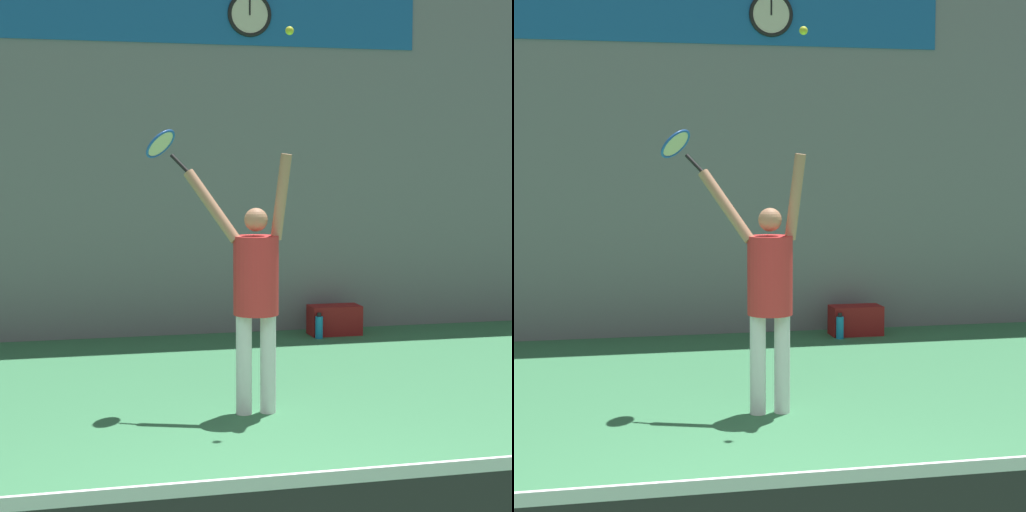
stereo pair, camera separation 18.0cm
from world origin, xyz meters
TOP-DOWN VIEW (x-y plane):
  - back_wall at (0.00, 6.36)m, footprint 18.00×0.10m
  - sponsor_banner at (0.00, 6.30)m, footprint 6.30×0.02m
  - scoreboard_clock at (1.09, 6.28)m, footprint 0.53×0.05m
  - tennis_player at (0.30, 2.69)m, footprint 0.86×0.52m
  - tennis_racket at (-0.39, 3.13)m, footprint 0.40×0.38m
  - tennis_ball at (0.56, 2.60)m, footprint 0.07×0.07m
  - water_bottle at (1.79, 5.70)m, footprint 0.09×0.09m
  - equipment_bag at (2.04, 5.90)m, footprint 0.61×0.32m

SIDE VIEW (x-z plane):
  - water_bottle at x=1.79m, z-range -0.01..0.29m
  - equipment_bag at x=2.04m, z-range 0.00..0.35m
  - tennis_player at x=0.30m, z-range 0.00..2.13m
  - tennis_racket at x=-0.39m, z-range 2.01..2.38m
  - back_wall at x=0.00m, z-range 0.00..5.00m
  - tennis_ball at x=0.56m, z-range 3.05..3.12m
  - sponsor_banner at x=0.00m, z-range 3.44..4.15m
  - scoreboard_clock at x=1.09m, z-range 3.53..4.06m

